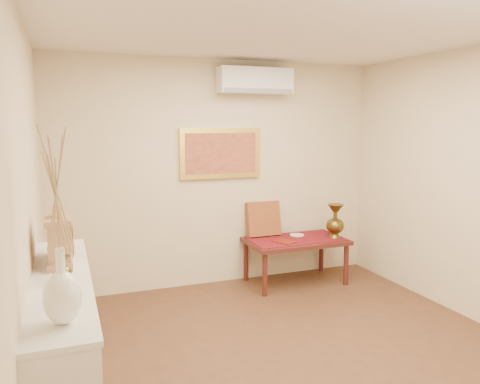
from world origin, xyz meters
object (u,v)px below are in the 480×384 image
brass_urn_tall (335,217)px  mantel_clock (59,241)px  display_ledge (64,350)px  white_vase (58,228)px  wooden_chest (62,239)px  low_table (296,244)px

brass_urn_tall → mantel_clock: (-3.16, -1.49, 0.35)m
display_ledge → mantel_clock: size_ratio=4.93×
white_vase → brass_urn_tall: white_vase is taller
white_vase → mantel_clock: white_vase is taller
white_vase → mantel_clock: size_ratio=2.35×
mantel_clock → wooden_chest: bearing=86.6°
display_ledge → wooden_chest: 0.81m
white_vase → display_ledge: bearing=91.5°
brass_urn_tall → low_table: size_ratio=0.42×
display_ledge → mantel_clock: 0.72m
low_table → brass_urn_tall: bearing=-12.5°
display_ledge → white_vase: bearing=-88.5°
white_vase → brass_urn_tall: 4.08m
mantel_clock → wooden_chest: (0.02, 0.25, -0.05)m
brass_urn_tall → mantel_clock: mantel_clock is taller
white_vase → wooden_chest: white_vase is taller
wooden_chest → brass_urn_tall: bearing=21.5°
wooden_chest → low_table: bearing=26.9°
wooden_chest → low_table: wooden_chest is taller
low_table → wooden_chest: bearing=-153.1°
white_vase → mantel_clock: bearing=90.8°
white_vase → mantel_clock: (-0.01, 1.03, -0.31)m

